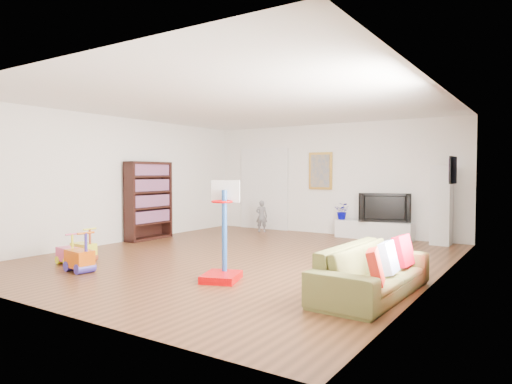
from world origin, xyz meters
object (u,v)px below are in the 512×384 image
Objects in this scene: sofa at (372,271)px; basketball_hoop at (221,231)px; bookshelf at (149,201)px; media_console at (374,230)px.

sofa is 2.09m from basketball_hoop.
basketball_hoop is (-2.01, -0.42, 0.40)m from sofa.
bookshelf is 6.09m from sofa.
media_console is 1.23× the size of basketball_hoop.
sofa is at bearing -8.24° from basketball_hoop.
sofa is 1.48× the size of basketball_hoop.
bookshelf reaches higher than sofa.
basketball_hoop is at bearing -31.76° from bookshelf.
basketball_hoop reaches higher than media_console.
sofa is at bearing -71.44° from media_console.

